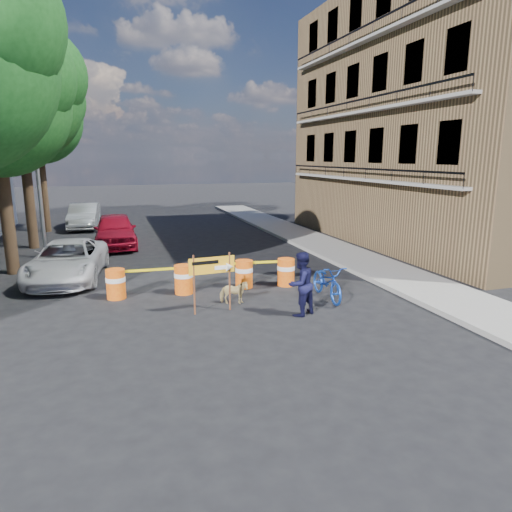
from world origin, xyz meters
TOP-DOWN VIEW (x-y plane):
  - ground at (0.00, 0.00)m, footprint 120.00×120.00m
  - sidewalk_east at (6.20, 6.00)m, footprint 2.40×40.00m
  - apartment_building at (12.00, 8.00)m, footprint 8.00×16.00m
  - tree_mid_b at (-6.73, 12.00)m, footprint 5.67×5.40m
  - tree_far at (-6.74, 17.00)m, footprint 5.04×4.80m
  - streetlamp at (-5.93, 9.50)m, footprint 1.25×0.18m
  - barrel_far_left at (-3.26, 2.71)m, footprint 0.58×0.58m
  - barrel_mid_left at (-1.24, 2.60)m, footprint 0.58×0.58m
  - barrel_mid_right at (0.74, 2.68)m, footprint 0.58×0.58m
  - barrel_far_right at (2.12, 2.50)m, footprint 0.58×0.58m
  - detour_sign at (-0.61, 0.62)m, footprint 1.28×0.25m
  - pedestrian at (1.44, -0.32)m, footprint 1.04×0.95m
  - bicycle at (2.77, 0.77)m, footprint 0.77×1.10m
  - dog at (-0.02, 1.14)m, footprint 0.88×0.58m
  - suv_white at (-4.80, 5.44)m, footprint 2.79×5.08m
  - sedan_red at (-3.13, 11.13)m, footprint 1.87×4.62m
  - sedan_silver at (-4.80, 17.64)m, footprint 1.79×4.52m

SIDE VIEW (x-z plane):
  - ground at x=0.00m, z-range 0.00..0.00m
  - sidewalk_east at x=6.20m, z-range 0.00..0.15m
  - dog at x=-0.02m, z-range 0.00..0.69m
  - barrel_far_left at x=-3.26m, z-range 0.02..0.92m
  - barrel_mid_left at x=-1.24m, z-range 0.02..0.92m
  - barrel_mid_right at x=0.74m, z-range 0.02..0.92m
  - barrel_far_right at x=2.12m, z-range 0.02..0.92m
  - suv_white at x=-4.80m, z-range 0.00..1.35m
  - sedan_silver at x=-4.80m, z-range 0.00..1.46m
  - sedan_red at x=-3.13m, z-range 0.00..1.57m
  - pedestrian at x=1.44m, z-range 0.00..1.73m
  - bicycle at x=2.77m, z-range 0.00..2.03m
  - detour_sign at x=-0.61m, z-range 0.37..2.01m
  - streetlamp at x=-5.93m, z-range 0.38..8.38m
  - apartment_building at x=12.00m, z-range 0.00..12.00m
  - tree_far at x=-6.74m, z-range 1.80..10.64m
  - tree_mid_b at x=-6.73m, z-range 1.90..11.53m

